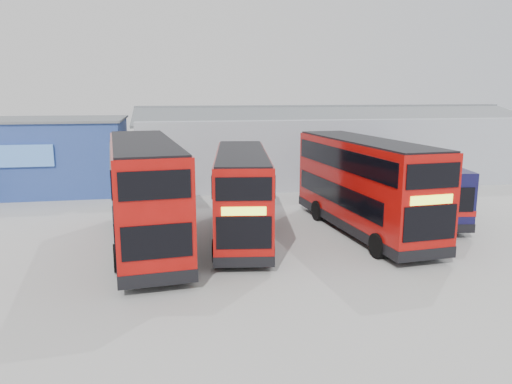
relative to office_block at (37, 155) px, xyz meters
The scene contains 7 objects.
ground_plane 22.94m from the office_block, 52.11° to the right, with size 120.00×120.00×0.00m, color #9A9995.
office_block is the anchor object (origin of this frame).
maintenance_shed 22.09m from the office_block, ahead, with size 30.50×12.00×5.89m.
double_decker_left 17.06m from the office_block, 61.96° to the right, with size 3.92×11.75×4.88m.
double_decker_centre 19.07m from the office_block, 49.04° to the right, with size 3.74×10.22×4.23m.
double_decker_right 23.57m from the office_block, 37.73° to the right, with size 3.71×11.29×4.69m.
single_decker_blue 25.28m from the office_block, 24.97° to the right, with size 4.39×12.12×3.22m.
Camera 1 is at (-5.01, -19.43, 7.00)m, focal length 35.00 mm.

